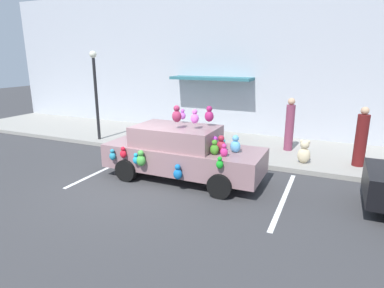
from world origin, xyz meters
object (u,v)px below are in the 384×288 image
Objects in this scene: teddy_bear_on_sidewalk at (304,152)px; pedestrian_walking_past at (361,139)px; plush_covered_car at (182,152)px; street_lamp_post at (95,86)px; pedestrian_near_shopfront at (290,125)px.

pedestrian_walking_past is at bearing 15.17° from teddy_bear_on_sidewalk.
teddy_bear_on_sidewalk is 1.72m from pedestrian_walking_past.
street_lamp_post is at bearing 155.16° from plush_covered_car.
street_lamp_post reaches higher than teddy_bear_on_sidewalk.
plush_covered_car is at bearing -148.21° from pedestrian_walking_past.
teddy_bear_on_sidewalk is at bearing -164.83° from pedestrian_walking_past.
plush_covered_car is 2.40× the size of pedestrian_near_shopfront.
street_lamp_post is (-8.06, -0.21, 1.84)m from teddy_bear_on_sidewalk.
teddy_bear_on_sidewalk is 1.60m from pedestrian_near_shopfront.
plush_covered_car is 1.29× the size of street_lamp_post.
street_lamp_post reaches higher than pedestrian_walking_past.
street_lamp_post is 9.76m from pedestrian_walking_past.
street_lamp_post is 1.90× the size of pedestrian_walking_past.
plush_covered_car reaches higher than teddy_bear_on_sidewalk.
plush_covered_car is at bearing -24.84° from street_lamp_post.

